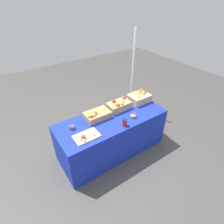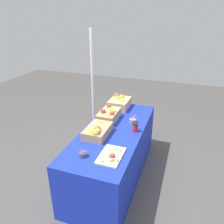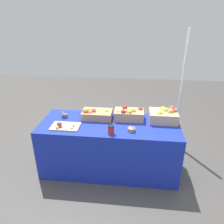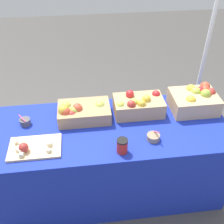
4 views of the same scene
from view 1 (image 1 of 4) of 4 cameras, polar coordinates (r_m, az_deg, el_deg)
The scene contains 10 objects.
ground_plane at distance 3.54m, azimuth -0.07°, elevation -11.53°, with size 10.00×10.00×0.00m, color #474442.
table at distance 3.28m, azimuth -0.08°, elevation -7.07°, with size 1.90×0.76×0.74m, color #192DB7.
apple_crate_left at distance 3.50m, azimuth 8.70°, elevation 4.76°, with size 0.38×0.30×0.20m.
apple_crate_middle at distance 3.23m, azimuth 2.14°, elevation 2.10°, with size 0.41×0.24×0.18m.
apple_crate_right at distance 3.01m, azimuth -4.87°, elevation -0.95°, with size 0.42×0.27×0.17m.
cutting_board_front at distance 2.70m, azimuth -8.19°, elevation -7.63°, with size 0.37×0.24×0.09m.
sample_bowl_near at distance 3.07m, azimuth 6.60°, elevation -1.32°, with size 0.10×0.10×0.11m.
sample_bowl_mid at distance 2.88m, azimuth -12.45°, elevation -4.80°, with size 0.09×0.09×0.09m.
coffee_cup at distance 2.86m, azimuth 3.99°, elevation -3.40°, with size 0.08×0.08×0.11m.
tent_pole at distance 4.02m, azimuth 6.42°, elevation 11.24°, with size 0.04×0.04×1.93m, color white.
Camera 1 is at (-1.37, -2.01, 2.57)m, focal length 29.10 mm.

